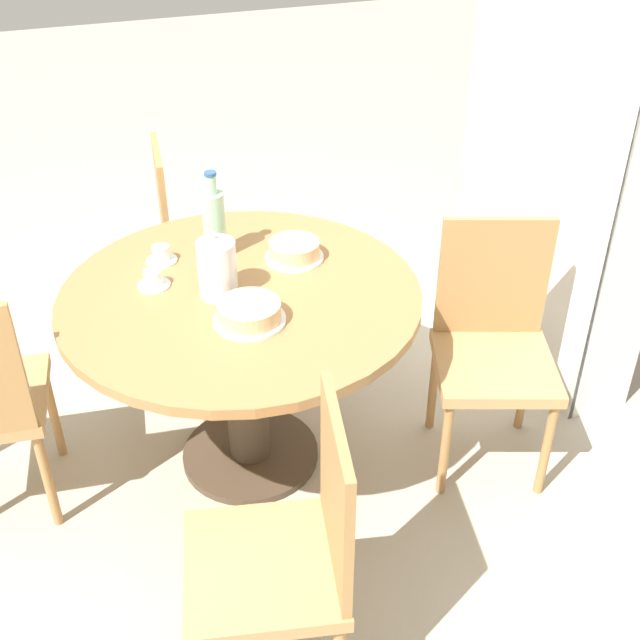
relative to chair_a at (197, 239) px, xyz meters
The scene contains 12 objects.
ground_plane 1.02m from the chair_a, ahead, with size 14.00×14.00×0.00m, color #B2A893.
dining_table 0.90m from the chair_a, ahead, with size 1.23×1.23×0.75m.
chair_a is the anchor object (origin of this frame).
chair_c 1.79m from the chair_a, ahead, with size 0.50×0.50×0.93m.
chair_d 1.41m from the chair_a, 36.18° to the left, with size 0.54×0.54×0.93m.
bookshelf 1.57m from the chair_a, 66.55° to the left, with size 1.07×0.28×1.99m.
coffee_pot 0.96m from the chair_a, ahead, with size 0.13×0.13×0.24m.
water_bottle 0.74m from the chair_a, ahead, with size 0.08×0.08×0.32m.
cake_main 1.12m from the chair_a, ahead, with size 0.23×0.23×0.07m.
cake_second 0.83m from the chair_a, 15.92° to the left, with size 0.21×0.21×0.07m.
cup_a 0.86m from the chair_a, 21.27° to the right, with size 0.11×0.11×0.06m.
cup_b 0.71m from the chair_a, 21.74° to the right, with size 0.11×0.11×0.06m.
Camera 1 is at (2.24, -0.52, 2.18)m, focal length 45.00 mm.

